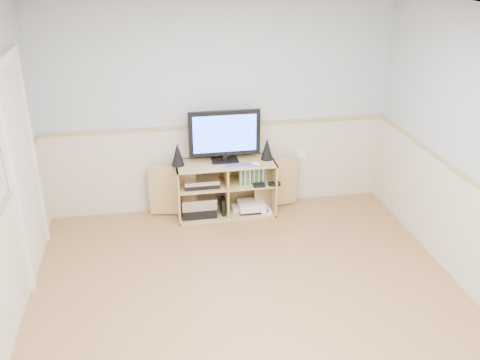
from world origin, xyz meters
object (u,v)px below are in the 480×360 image
object	(u,v)px
media_cabinet	(225,186)
keyboard	(238,166)
game_consoles	(250,206)
monitor	(225,134)

from	to	relation	value
media_cabinet	keyboard	distance (m)	0.40
media_cabinet	game_consoles	xyz separation A→B (m)	(0.29, -0.06, -0.26)
monitor	keyboard	xyz separation A→B (m)	(0.13, -0.19, -0.32)
media_cabinet	monitor	xyz separation A→B (m)	(-0.00, -0.00, 0.64)
keyboard	game_consoles	bearing A→B (deg)	40.23
game_consoles	monitor	bearing A→B (deg)	168.29
monitor	keyboard	size ratio (longest dim) A/B	2.75
keyboard	media_cabinet	bearing A→B (deg)	126.13
monitor	game_consoles	size ratio (longest dim) A/B	1.81
monitor	game_consoles	bearing A→B (deg)	-11.71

